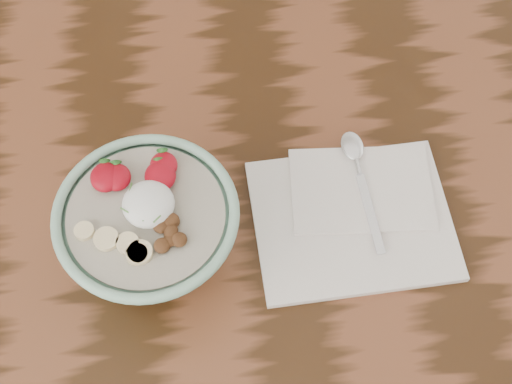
% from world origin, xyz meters
% --- Properties ---
extents(table, '(1.60, 0.90, 0.75)m').
position_xyz_m(table, '(0.00, 0.00, 0.66)').
color(table, '#351E0D').
rests_on(table, ground).
extents(breakfast_bowl, '(0.21, 0.21, 0.14)m').
position_xyz_m(breakfast_bowl, '(-0.16, -0.04, 0.82)').
color(breakfast_bowl, '#8DBDA3').
rests_on(breakfast_bowl, table).
extents(napkin, '(0.25, 0.21, 0.02)m').
position_xyz_m(napkin, '(0.10, -0.02, 0.76)').
color(napkin, white).
rests_on(napkin, table).
extents(spoon, '(0.03, 0.18, 0.01)m').
position_xyz_m(spoon, '(0.12, 0.05, 0.77)').
color(spoon, silver).
rests_on(spoon, napkin).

